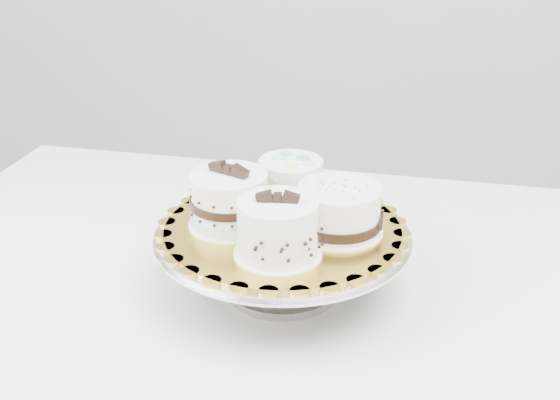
# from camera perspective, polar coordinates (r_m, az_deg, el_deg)

# --- Properties ---
(table) EXTENTS (1.36, 0.99, 0.75)m
(table) POSITION_cam_1_polar(r_m,az_deg,el_deg) (1.14, -0.96, -8.72)
(table) COLOR white
(table) RESTS_ON floor
(cake_stand) EXTENTS (0.37, 0.37, 0.10)m
(cake_stand) POSITION_cam_1_polar(r_m,az_deg,el_deg) (1.02, 0.21, -4.00)
(cake_stand) COLOR gray
(cake_stand) RESTS_ON table
(cake_board) EXTENTS (0.43, 0.43, 0.00)m
(cake_board) POSITION_cam_1_polar(r_m,az_deg,el_deg) (1.00, 0.21, -2.31)
(cake_board) COLOR gold
(cake_board) RESTS_ON cake_stand
(cake_swirl) EXTENTS (0.12, 0.12, 0.09)m
(cake_swirl) POSITION_cam_1_polar(r_m,az_deg,el_deg) (0.91, -0.18, -2.43)
(cake_swirl) COLOR white
(cake_swirl) RESTS_ON cake_board
(cake_banded) EXTENTS (0.15, 0.15, 0.10)m
(cake_banded) POSITION_cam_1_polar(r_m,az_deg,el_deg) (0.99, -4.10, -0.16)
(cake_banded) COLOR white
(cake_banded) RESTS_ON cake_board
(cake_dots) EXTENTS (0.12, 0.12, 0.07)m
(cake_dots) POSITION_cam_1_polar(r_m,az_deg,el_deg) (1.06, 0.87, 1.48)
(cake_dots) COLOR white
(cake_dots) RESTS_ON cake_board
(cake_ribbon) EXTENTS (0.14, 0.13, 0.07)m
(cake_ribbon) POSITION_cam_1_polar(r_m,az_deg,el_deg) (0.98, 4.83, -0.88)
(cake_ribbon) COLOR white
(cake_ribbon) RESTS_ON cake_board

